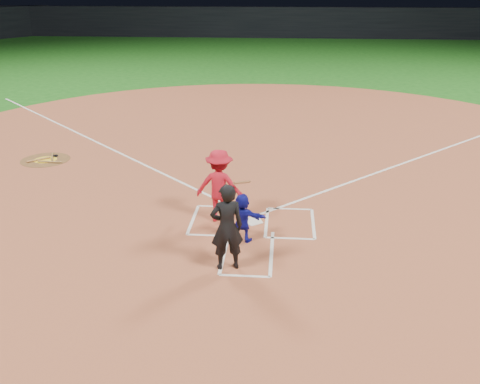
# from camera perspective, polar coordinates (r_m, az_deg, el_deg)

# --- Properties ---
(ground) EXTENTS (120.00, 120.00, 0.00)m
(ground) POSITION_cam_1_polar(r_m,az_deg,el_deg) (14.13, 1.35, -3.21)
(ground) COLOR #175916
(ground) RESTS_ON ground
(home_plate_dirt) EXTENTS (28.00, 28.00, 0.01)m
(home_plate_dirt) POSITION_cam_1_polar(r_m,az_deg,el_deg) (19.72, 2.44, 4.16)
(home_plate_dirt) COLOR #9B4E32
(home_plate_dirt) RESTS_ON ground
(stadium_wall_far) EXTENTS (80.00, 1.20, 3.20)m
(stadium_wall_far) POSITION_cam_1_polar(r_m,az_deg,el_deg) (60.95, 4.32, 17.59)
(stadium_wall_far) COLOR black
(stadium_wall_far) RESTS_ON ground
(home_plate) EXTENTS (0.60, 0.60, 0.02)m
(home_plate) POSITION_cam_1_polar(r_m,az_deg,el_deg) (14.12, 1.35, -3.13)
(home_plate) COLOR white
(home_plate) RESTS_ON home_plate_dirt
(on_deck_circle) EXTENTS (1.70, 1.70, 0.01)m
(on_deck_circle) POSITION_cam_1_polar(r_m,az_deg,el_deg) (20.14, -20.05, 3.24)
(on_deck_circle) COLOR brown
(on_deck_circle) RESTS_ON home_plate_dirt
(on_deck_logo) EXTENTS (0.80, 0.80, 0.00)m
(on_deck_logo) POSITION_cam_1_polar(r_m,az_deg,el_deg) (20.14, -20.05, 3.26)
(on_deck_logo) COLOR yellow
(on_deck_logo) RESTS_ON on_deck_circle
(on_deck_bat_a) EXTENTS (0.38, 0.80, 0.06)m
(on_deck_bat_a) POSITION_cam_1_polar(r_m,az_deg,el_deg) (20.29, -19.39, 3.56)
(on_deck_bat_a) COLOR olive
(on_deck_bat_a) RESTS_ON on_deck_circle
(on_deck_bat_b) EXTENTS (0.65, 0.63, 0.06)m
(on_deck_bat_b) POSITION_cam_1_polar(r_m,az_deg,el_deg) (20.13, -20.69, 3.25)
(on_deck_bat_b) COLOR #915E35
(on_deck_bat_b) RESTS_ON on_deck_circle
(on_deck_bat_c) EXTENTS (0.84, 0.08, 0.06)m
(on_deck_bat_c) POSITION_cam_1_polar(r_m,az_deg,el_deg) (19.75, -19.61, 3.06)
(on_deck_bat_c) COLOR olive
(on_deck_bat_c) RESTS_ON on_deck_circle
(bat_weight_donut) EXTENTS (0.19, 0.19, 0.05)m
(bat_weight_donut) POSITION_cam_1_polar(r_m,az_deg,el_deg) (20.40, -19.10, 3.68)
(bat_weight_donut) COLOR black
(bat_weight_donut) RESTS_ON on_deck_circle
(catcher) EXTENTS (1.19, 0.65, 1.22)m
(catcher) POSITION_cam_1_polar(r_m,az_deg,el_deg) (12.87, 0.25, -2.75)
(catcher) COLOR #121498
(catcher) RESTS_ON home_plate_dirt
(umpire) EXTENTS (0.83, 0.66, 1.98)m
(umpire) POSITION_cam_1_polar(r_m,az_deg,el_deg) (11.52, -1.41, -3.77)
(umpire) COLOR black
(umpire) RESTS_ON home_plate_dirt
(chalk_markings) EXTENTS (28.35, 17.32, 0.01)m
(chalk_markings) POSITION_cam_1_polar(r_m,az_deg,el_deg) (19.04, 2.34, 3.54)
(chalk_markings) COLOR white
(chalk_markings) RESTS_ON home_plate_dirt
(batter_at_plate) EXTENTS (1.47, 0.97, 1.93)m
(batter_at_plate) POSITION_cam_1_polar(r_m,az_deg,el_deg) (13.85, -2.20, 0.66)
(batter_at_plate) COLOR red
(batter_at_plate) RESTS_ON home_plate_dirt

